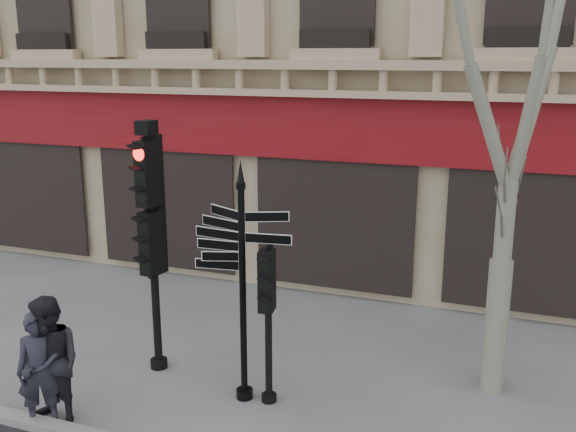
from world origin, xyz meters
name	(u,v)px	position (x,y,z in m)	size (l,w,h in m)	color
ground	(236,409)	(0.00, 0.00, 0.00)	(80.00, 80.00, 0.00)	#5C5C61
fingerpost	(242,243)	(-0.02, 0.35, 2.44)	(1.57, 1.57, 3.64)	black
traffic_signal_main	(151,217)	(-1.75, 0.74, 2.58)	(0.49, 0.38, 4.08)	black
traffic_signal_secondary	(268,297)	(0.36, 0.39, 1.66)	(0.44, 0.34, 2.37)	black
plane_tree	(524,4)	(3.45, 1.92, 5.69)	(3.05, 3.05, 8.11)	gray
pedestrian_a	(40,370)	(-2.34, -1.30, 0.84)	(0.61, 0.40, 1.67)	#23222E
pedestrian_b	(51,363)	(-2.21, -1.23, 0.94)	(0.91, 0.71, 1.87)	black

